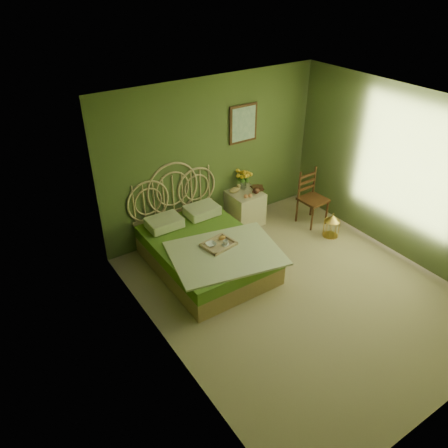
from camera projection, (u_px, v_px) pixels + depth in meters
floor at (298, 292)px, 6.26m from camera, size 4.50×4.50×0.00m
ceiling at (319, 114)px, 4.89m from camera, size 4.50×4.50×0.00m
wall_back at (213, 156)px, 7.17m from camera, size 4.00×0.00×4.00m
wall_left at (168, 267)px, 4.63m from camera, size 0.00×4.50×4.50m
wall_right at (406, 176)px, 6.52m from camera, size 0.00×4.50×4.50m
wall_art at (243, 124)px, 7.18m from camera, size 0.54×0.04×0.64m
bed at (205, 249)px, 6.65m from camera, size 1.75×2.21×1.37m
nightstand at (245, 204)px, 7.71m from camera, size 0.55×0.55×1.03m
chair at (310, 194)px, 7.66m from camera, size 0.45×0.45×0.98m
birdcage at (332, 226)px, 7.42m from camera, size 0.26×0.26×0.40m
book_lower at (253, 189)px, 7.66m from camera, size 0.20×0.25×0.02m
book_upper at (253, 188)px, 7.65m from camera, size 0.28×0.30×0.02m
cereal_bowl at (211, 244)px, 6.32m from camera, size 0.15×0.15×0.04m
coffee_cup at (225, 243)px, 6.32m from camera, size 0.09×0.09×0.08m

